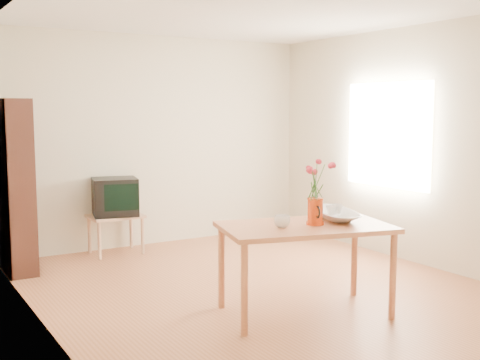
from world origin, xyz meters
TOP-DOWN VIEW (x-y plane):
  - room at (0.03, 0.00)m, footprint 4.50×4.50m
  - table at (-0.07, -0.86)m, footprint 1.53×1.11m
  - tv_stand at (-0.70, 1.97)m, footprint 0.60×0.45m
  - bookshelf at (-1.85, 1.75)m, footprint 0.28×0.70m
  - pitcher at (0.00, -0.89)m, footprint 0.15×0.22m
  - flowers at (0.00, -0.89)m, footprint 0.25×0.25m
  - mug at (-0.30, -0.85)m, footprint 0.15×0.15m
  - bowl at (0.31, -0.77)m, footprint 0.60×0.60m
  - teacup_a at (0.27, -0.77)m, footprint 0.11×0.11m
  - teacup_b at (0.36, -0.75)m, footprint 0.08×0.08m
  - television at (-0.70, 1.98)m, footprint 0.59×0.56m

SIDE VIEW (x-z plane):
  - tv_stand at x=-0.70m, z-range 0.16..0.62m
  - table at x=-0.07m, z-range 0.29..1.04m
  - television at x=-0.70m, z-range 0.46..0.90m
  - mug at x=-0.30m, z-range 0.75..0.85m
  - bookshelf at x=-1.85m, z-range -0.06..1.74m
  - pitcher at x=0.00m, z-range 0.74..0.96m
  - teacup_a at x=0.27m, z-range 0.89..0.96m
  - teacup_b at x=0.36m, z-range 0.89..0.97m
  - bowl at x=0.31m, z-range 0.75..1.19m
  - flowers at x=0.00m, z-range 0.96..1.32m
  - room at x=0.03m, z-range -0.95..3.55m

